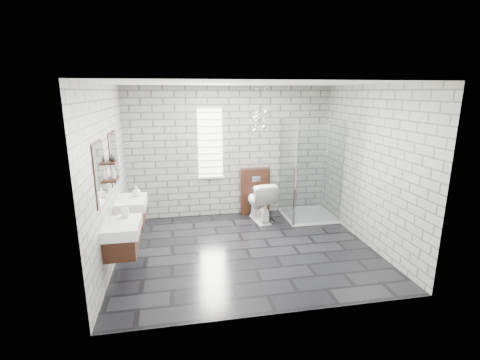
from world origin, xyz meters
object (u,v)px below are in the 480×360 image
object	(u,v)px
vanity_right	(129,204)
cistern_panel	(255,191)
toilet	(260,201)
vanity_left	(119,229)
shower_enclosure	(306,196)

from	to	relation	value
vanity_right	cistern_panel	xyz separation A→B (m)	(2.45, 1.22, -0.26)
toilet	vanity_left	bearing A→B (deg)	30.21
vanity_right	toilet	xyz separation A→B (m)	(2.45, 0.80, -0.34)
vanity_left	vanity_right	xyz separation A→B (m)	(0.00, 1.09, 0.00)
cistern_panel	vanity_left	bearing A→B (deg)	-136.57
vanity_right	cistern_panel	world-z (taller)	vanity_right
vanity_right	shower_enclosure	bearing A→B (deg)	11.68
vanity_left	toilet	size ratio (longest dim) A/B	1.90
vanity_left	vanity_right	bearing A→B (deg)	90.00
shower_enclosure	toilet	distance (m)	0.97
cistern_panel	shower_enclosure	world-z (taller)	shower_enclosure
toilet	cistern_panel	bearing A→B (deg)	-97.55
vanity_right	cistern_panel	size ratio (longest dim) A/B	1.57
vanity_left	cistern_panel	xyz separation A→B (m)	(2.45, 2.32, -0.26)
vanity_left	cistern_panel	distance (m)	3.38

